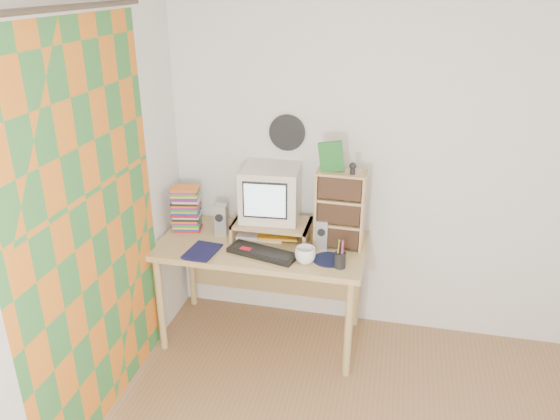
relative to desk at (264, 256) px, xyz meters
The scene contains 20 objects.
back_wall 1.25m from the desk, 16.59° to the left, with size 3.50×3.50×0.00m, color white.
left_wall 1.73m from the desk, 116.51° to the right, with size 3.50×3.50×0.00m, color white.
curtain 1.29m from the desk, 125.22° to the right, with size 2.20×2.20×0.00m, color orange.
wall_disc 0.87m from the desk, 70.78° to the left, with size 0.25×0.25×0.02m, color black.
desk is the anchor object (origin of this frame).
monitor_riser 0.24m from the desk, 36.34° to the left, with size 0.52×0.30×0.12m.
crt_monitor 0.44m from the desk, 72.93° to the left, with size 0.38×0.38×0.36m, color silver.
speaker_left 0.39m from the desk, behind, with size 0.08×0.08×0.22m, color #A7A7AC.
speaker_right 0.47m from the desk, ahead, with size 0.08×0.08×0.20m, color #A7A7AC.
keyboard 0.27m from the desk, 77.50° to the right, with size 0.46×0.15×0.03m, color black.
dvd_stack 0.63m from the desk, behind, with size 0.19×0.13×0.26m, color brown, non-canonical shape.
cd_rack 0.65m from the desk, ahead, with size 0.31×0.17×0.52m, color tan.
mug 0.47m from the desk, 37.98° to the right, with size 0.13×0.13×0.10m, color white.
diary 0.54m from the desk, 147.52° to the right, with size 0.23×0.17×0.05m, color #10103B.
mousepad 0.54m from the desk, 22.35° to the right, with size 0.21×0.21×0.00m, color black.
pen_cup 0.66m from the desk, 26.43° to the right, with size 0.07×0.07×0.14m, color black, non-canonical shape.
papers 0.17m from the desk, 73.92° to the left, with size 0.32×0.23×0.04m, color silver, non-canonical shape.
red_box 0.28m from the desk, 105.31° to the right, with size 0.07×0.05×0.04m, color red.
game_box 0.88m from the desk, ahead, with size 0.15×0.03×0.19m, color #1C6323.
webcam 0.91m from the desk, ahead, with size 0.04×0.04×0.08m, color black, non-canonical shape.
Camera 1 is at (-0.18, -1.81, 2.41)m, focal length 35.00 mm.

